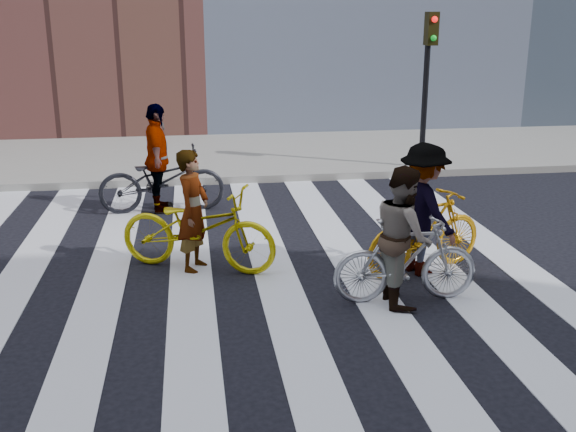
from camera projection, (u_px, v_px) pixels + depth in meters
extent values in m
plane|color=black|center=(234.00, 277.00, 8.75)|extent=(100.00, 100.00, 0.00)
cube|color=gray|center=(211.00, 156.00, 15.83)|extent=(100.00, 5.00, 0.15)
cube|color=silver|center=(12.00, 289.00, 8.36)|extent=(0.55, 10.00, 0.01)
cube|color=silver|center=(103.00, 284.00, 8.52)|extent=(0.55, 10.00, 0.01)
cube|color=silver|center=(191.00, 279.00, 8.67)|extent=(0.55, 10.00, 0.01)
cube|color=silver|center=(276.00, 275.00, 8.82)|extent=(0.55, 10.00, 0.01)
cube|color=silver|center=(357.00, 270.00, 8.98)|extent=(0.55, 10.00, 0.01)
cube|color=silver|center=(436.00, 266.00, 9.13)|extent=(0.55, 10.00, 0.01)
cube|color=silver|center=(512.00, 262.00, 9.29)|extent=(0.55, 10.00, 0.01)
cylinder|color=black|center=(425.00, 98.00, 14.02)|extent=(0.12, 0.12, 3.20)
cube|color=black|center=(431.00, 29.00, 13.47)|extent=(0.22, 0.28, 0.65)
sphere|color=red|center=(435.00, 19.00, 13.28)|extent=(0.12, 0.12, 0.12)
sphere|color=#0CCC26|center=(434.00, 38.00, 13.38)|extent=(0.12, 0.12, 0.12)
imported|color=#CEBC0B|center=(198.00, 229.00, 8.89)|extent=(2.28, 1.54, 1.13)
imported|color=#B3B6BE|center=(406.00, 260.00, 7.89)|extent=(1.74, 0.52, 1.04)
imported|color=#CC850B|center=(425.00, 232.00, 8.79)|extent=(1.91, 1.14, 1.11)
imported|color=black|center=(162.00, 180.00, 11.51)|extent=(2.17, 0.87, 1.12)
imported|color=slate|center=(193.00, 211.00, 8.81)|extent=(0.59, 0.70, 1.63)
imported|color=slate|center=(403.00, 236.00, 7.79)|extent=(0.64, 0.81, 1.65)
imported|color=slate|center=(423.00, 209.00, 8.69)|extent=(1.00, 1.27, 1.73)
imported|color=slate|center=(158.00, 159.00, 11.39)|extent=(0.52, 1.12, 1.86)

